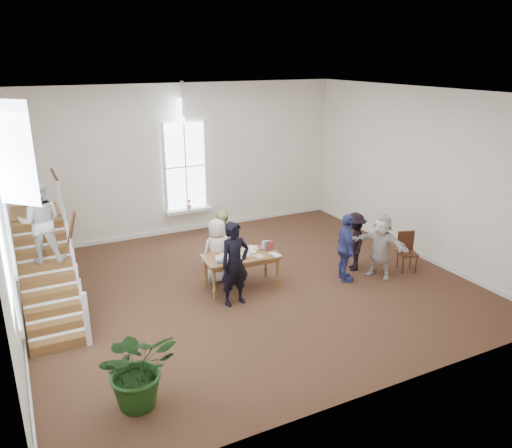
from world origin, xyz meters
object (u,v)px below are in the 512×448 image
police_officer (235,264)px  woman_cluster_c (381,246)px  library_table (241,259)px  side_chair (407,249)px  floor_plant (138,368)px  elderly_woman (217,251)px  person_yellow (221,241)px  woman_cluster_a (346,248)px  woman_cluster_b (354,242)px

police_officer → woman_cluster_c: police_officer is taller
library_table → side_chair: (4.24, -0.90, -0.18)m
police_officer → floor_plant: size_ratio=1.42×
elderly_woman → person_yellow: 0.58m
police_officer → floor_plant: bearing=-145.2°
woman_cluster_a → side_chair: bearing=-75.4°
library_table → person_yellow: bearing=96.6°
elderly_woman → woman_cluster_a: 3.09m
library_table → woman_cluster_c: 3.46m
police_officer → person_yellow: bearing=70.4°
person_yellow → woman_cluster_a: (2.48, -1.85, 0.04)m
woman_cluster_a → woman_cluster_b: 0.76m
elderly_woman → woman_cluster_a: size_ratio=0.93×
person_yellow → woman_cluster_b: 3.39m
elderly_woman → person_yellow: size_ratio=0.98×
library_table → elderly_woman: 0.70m
library_table → person_yellow: size_ratio=1.13×
woman_cluster_b → side_chair: 1.36m
library_table → side_chair: bearing=-8.3°
library_table → woman_cluster_a: size_ratio=1.07×
woman_cluster_b → side_chair: woman_cluster_b is taller
police_officer → woman_cluster_b: size_ratio=1.26×
person_yellow → woman_cluster_a: bearing=123.9°
woman_cluster_b → woman_cluster_a: bearing=-26.6°
woman_cluster_c → woman_cluster_a: bearing=-129.4°
woman_cluster_a → side_chair: woman_cluster_a is taller
elderly_woman → woman_cluster_b: 3.50m
elderly_woman → library_table: bearing=118.0°
library_table → person_yellow: (-0.06, 1.10, 0.06)m
person_yellow → woman_cluster_c: (3.38, -2.05, 0.01)m
library_table → elderly_woman: bearing=124.4°
woman_cluster_a → woman_cluster_b: (0.60, 0.45, -0.09)m
library_table → woman_cluster_c: bearing=-12.1°
elderly_woman → woman_cluster_a: (2.78, -1.35, 0.06)m
library_table → woman_cluster_a: (2.43, -0.75, 0.10)m
elderly_woman → person_yellow: person_yellow is taller
floor_plant → person_yellow: bearing=53.1°
person_yellow → woman_cluster_b: person_yellow is taller
person_yellow → elderly_woman: bearing=39.5°
woman_cluster_c → library_table: bearing=-132.7°
elderly_woman → side_chair: 4.84m
elderly_woman → floor_plant: (-2.84, -3.67, -0.12)m
library_table → woman_cluster_b: woman_cluster_b is taller
woman_cluster_a → side_chair: (1.81, -0.16, -0.29)m
floor_plant → woman_cluster_c: bearing=18.1°
woman_cluster_b → side_chair: size_ratio=1.51×
woman_cluster_a → police_officer: bearing=107.6°
library_table → woman_cluster_c: woman_cluster_c is taller
elderly_woman → floor_plant: 4.64m
person_yellow → woman_cluster_c: 3.96m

